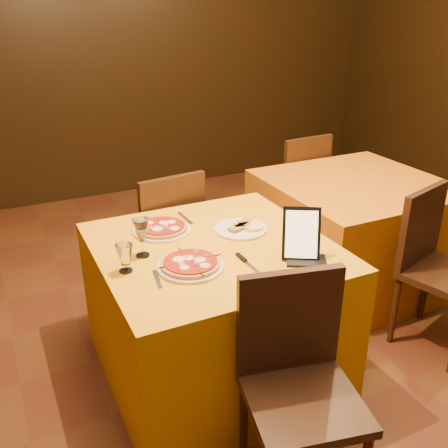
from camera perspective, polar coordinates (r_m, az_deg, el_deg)
name	(u,v)px	position (r m, az deg, el deg)	size (l,w,h in m)	color
floor	(292,427)	(2.56, 7.78, -22.00)	(6.00, 7.00, 0.01)	#5E2D19
wall_back	(95,53)	(5.07, -14.53, 18.42)	(6.00, 0.01, 2.80)	black
main_table	(214,310)	(2.61, -1.20, -9.82)	(1.10, 1.10, 0.75)	orange
side_table	(352,233)	(3.54, 14.44, -1.02)	(1.10, 1.10, 0.75)	#BC670C
chair_main_near	(304,401)	(2.01, 9.09, -19.37)	(0.42, 0.42, 0.91)	black
chair_main_far	(161,236)	(3.22, -7.19, -1.42)	(0.40, 0.40, 0.91)	black
chair_side_near	(447,275)	(3.02, 24.16, -5.32)	(0.39, 0.39, 0.91)	#2F210F
chair_side_far	(291,188)	(4.09, 7.64, 4.14)	(0.36, 0.36, 0.91)	black
pizza_near	(190,265)	(2.22, -3.86, -4.68)	(0.30, 0.30, 0.03)	white
pizza_far	(162,229)	(2.58, -7.12, -0.55)	(0.29, 0.29, 0.03)	white
cutlet_dish	(240,228)	(2.57, 1.90, -0.45)	(0.27, 0.27, 0.03)	white
wine_glass	(142,237)	(2.31, -9.40, -1.51)	(0.07, 0.07, 0.19)	tan
water_glass	(125,258)	(2.20, -11.25, -3.85)	(0.07, 0.07, 0.13)	silver
tablet	(301,234)	(2.28, 8.83, -1.09)	(0.17, 0.01, 0.24)	black
knife	(251,266)	(2.23, 3.07, -4.87)	(0.20, 0.02, 0.01)	silver
fork_near	(157,279)	(2.14, -7.63, -6.29)	(0.16, 0.02, 0.01)	silver
fork_far	(185,218)	(2.72, -4.45, 0.65)	(0.18, 0.02, 0.01)	silver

